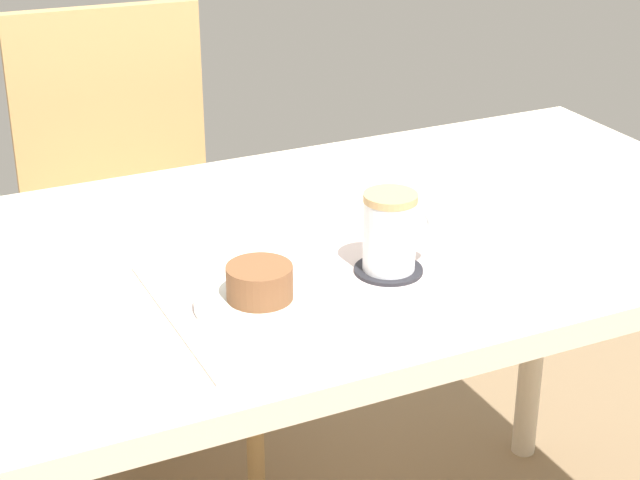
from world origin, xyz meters
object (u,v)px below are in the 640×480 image
at_px(pastry_plate, 260,302).
at_px(pastry, 260,282).
at_px(dining_table, 331,288).
at_px(wooden_chair, 128,229).
at_px(coffee_mug, 391,231).

xyz_separation_m(pastry_plate, pastry, (0.00, 0.00, 0.03)).
relative_size(dining_table, pastry, 16.30).
distance_m(dining_table, pastry, 0.27).
distance_m(pastry_plate, pastry, 0.03).
bearing_deg(wooden_chair, pastry_plate, 90.62).
relative_size(pastry, coffee_mug, 0.78).
bearing_deg(wooden_chair, pastry, 90.62).
xyz_separation_m(wooden_chair, coffee_mug, (0.13, -0.83, 0.31)).
height_order(dining_table, pastry_plate, pastry_plate).
xyz_separation_m(pastry_plate, coffee_mug, (0.19, 0.02, 0.05)).
height_order(pastry_plate, coffee_mug, coffee_mug).
bearing_deg(pastry, coffee_mug, 4.95).
height_order(dining_table, pastry, pastry).
bearing_deg(dining_table, pastry, -137.85).
bearing_deg(wooden_chair, coffee_mug, 103.73).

